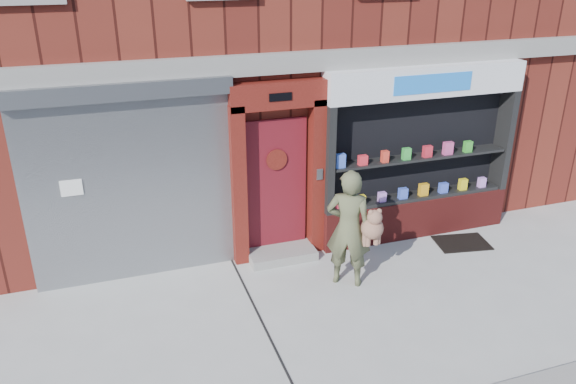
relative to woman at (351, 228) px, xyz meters
name	(u,v)px	position (x,y,z in m)	size (l,w,h in m)	color
ground	(368,306)	(0.01, -0.68, -0.92)	(80.00, 80.00, 0.00)	#9E9E99
shutter_bay	(129,172)	(-2.99, 1.25, 0.80)	(3.10, 0.30, 3.04)	gray
red_door_bay	(278,173)	(-0.74, 1.18, 0.54)	(1.52, 0.58, 2.90)	#4C110D
pharmacy_bay	(418,161)	(1.76, 1.13, 0.45)	(3.50, 0.41, 3.00)	maroon
woman	(351,228)	(0.00, 0.00, 0.00)	(0.87, 0.73, 1.83)	#515538
doormat	(462,243)	(2.39, 0.50, -0.91)	(0.89, 0.62, 0.02)	black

